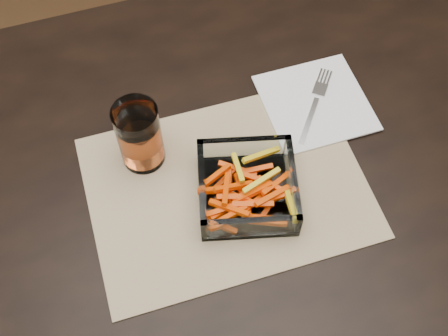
# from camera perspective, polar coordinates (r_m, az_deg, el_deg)

# --- Properties ---
(dining_table) EXTENTS (1.60, 0.90, 0.75)m
(dining_table) POSITION_cam_1_polar(r_m,az_deg,el_deg) (1.03, 4.34, -1.72)
(dining_table) COLOR black
(dining_table) RESTS_ON ground
(placemat) EXTENTS (0.46, 0.34, 0.00)m
(placemat) POSITION_cam_1_polar(r_m,az_deg,el_deg) (0.93, 0.29, -1.93)
(placemat) COLOR tan
(placemat) RESTS_ON dining_table
(glass_bowl) EXTENTS (0.19, 0.19, 0.06)m
(glass_bowl) POSITION_cam_1_polar(r_m,az_deg,el_deg) (0.89, 2.36, -2.11)
(glass_bowl) COLOR white
(glass_bowl) RESTS_ON placemat
(tumbler) EXTENTS (0.07, 0.07, 0.13)m
(tumbler) POSITION_cam_1_polar(r_m,az_deg,el_deg) (0.91, -8.56, 3.12)
(tumbler) COLOR white
(tumbler) RESTS_ON placemat
(napkin) EXTENTS (0.18, 0.18, 0.00)m
(napkin) POSITION_cam_1_polar(r_m,az_deg,el_deg) (1.03, 9.27, 6.57)
(napkin) COLOR white
(napkin) RESTS_ON placemat
(fork) EXTENTS (0.12, 0.15, 0.00)m
(fork) POSITION_cam_1_polar(r_m,az_deg,el_deg) (1.02, 9.27, 6.59)
(fork) COLOR silver
(fork) RESTS_ON napkin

